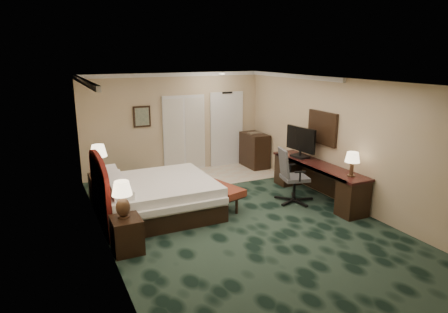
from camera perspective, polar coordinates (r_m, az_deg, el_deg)
name	(u,v)px	position (r m, az deg, el deg)	size (l,w,h in m)	color
floor	(238,220)	(7.99, 1.97, -9.03)	(5.00, 7.50, 0.00)	black
ceiling	(239,81)	(7.34, 2.15, 10.67)	(5.00, 7.50, 0.00)	white
wall_back	(175,123)	(10.95, -7.05, 4.73)	(5.00, 0.00, 2.70)	#C5B196
wall_front	(400,231)	(4.73, 23.79, -9.68)	(5.00, 0.00, 2.70)	#C5B196
wall_left	(102,170)	(6.81, -16.97, -1.82)	(0.00, 7.50, 2.70)	#C5B196
wall_right	(341,142)	(8.96, 16.41, 2.06)	(0.00, 7.50, 2.70)	#C5B196
crown_molding	(239,84)	(7.35, 2.15, 10.28)	(5.00, 7.50, 0.10)	silver
tile_patch	(218,175)	(10.81, -0.86, -2.62)	(3.20, 1.70, 0.01)	beige
headboard	(100,189)	(7.95, -17.33, -4.42)	(0.12, 2.00, 1.40)	#49170D
entry_door	(227,130)	(11.55, 0.36, 3.83)	(1.02, 0.06, 2.18)	silver
closet_doors	(184,134)	(11.04, -5.71, 3.27)	(1.20, 0.06, 2.10)	silver
wall_art	(142,117)	(10.62, -11.65, 5.61)	(0.45, 0.06, 0.55)	#476253
wall_mirror	(322,128)	(9.34, 13.88, 3.97)	(0.05, 0.95, 0.75)	white
bed	(158,197)	(8.29, -9.35, -5.75)	(2.19, 2.03, 0.69)	white
nightstand_near	(127,235)	(6.88, -13.72, -10.81)	(0.47, 0.54, 0.59)	black
nightstand_far	(101,187)	(9.36, -17.20, -4.21)	(0.46, 0.53, 0.58)	black
lamp_near	(123,200)	(6.70, -14.29, -5.97)	(0.33, 0.33, 0.62)	#331E14
lamp_far	(99,160)	(9.14, -17.43, -0.51)	(0.37, 0.37, 0.69)	#331E14
bed_bench	(216,195)	(8.64, -1.20, -5.46)	(0.49, 1.42, 0.48)	#6A2F13
desk	(317,181)	(9.24, 13.14, -3.45)	(0.60, 2.77, 0.80)	black
tv	(301,142)	(9.55, 10.89, 1.99)	(0.08, 0.93, 0.73)	black
desk_lamp	(352,164)	(8.34, 17.81, -1.05)	(0.29, 0.29, 0.51)	#331E14
desk_chair	(295,175)	(8.85, 10.10, -2.68)	(0.71, 0.66, 1.22)	#4A4A4A
minibar	(254,150)	(11.51, 4.37, 0.90)	(0.52, 0.93, 0.98)	black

